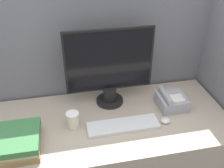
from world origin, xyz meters
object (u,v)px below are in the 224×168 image
object	(u,v)px
keyboard	(123,125)
monitor	(109,69)
book_stack	(19,141)
coffee_cup	(73,120)
mouse	(166,121)
desk_telephone	(171,101)

from	to	relation	value
keyboard	monitor	bearing A→B (deg)	95.97
monitor	book_stack	world-z (taller)	monitor
monitor	coffee_cup	distance (m)	0.39
mouse	coffee_cup	world-z (taller)	coffee_cup
mouse	book_stack	world-z (taller)	book_stack
desk_telephone	coffee_cup	bearing A→B (deg)	-173.53
keyboard	coffee_cup	world-z (taller)	coffee_cup
keyboard	desk_telephone	xyz separation A→B (m)	(0.36, 0.13, 0.03)
keyboard	book_stack	distance (m)	0.59
keyboard	book_stack	size ratio (longest dim) A/B	1.43
mouse	coffee_cup	bearing A→B (deg)	172.14
book_stack	mouse	bearing A→B (deg)	1.94
mouse	coffee_cup	distance (m)	0.56
keyboard	desk_telephone	distance (m)	0.38
coffee_cup	desk_telephone	world-z (taller)	desk_telephone
monitor	mouse	size ratio (longest dim) A/B	9.67
keyboard	book_stack	bearing A→B (deg)	-175.73
keyboard	coffee_cup	size ratio (longest dim) A/B	4.20
coffee_cup	mouse	bearing A→B (deg)	-7.86
keyboard	coffee_cup	distance (m)	0.30
coffee_cup	book_stack	bearing A→B (deg)	-160.41
mouse	desk_telephone	bearing A→B (deg)	57.53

